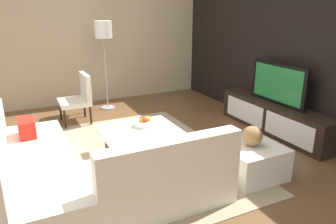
{
  "coord_description": "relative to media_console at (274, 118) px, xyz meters",
  "views": [
    {
      "loc": [
        3.68,
        -1.36,
        1.99
      ],
      "look_at": [
        -0.21,
        0.55,
        0.56
      ],
      "focal_mm": 34.22,
      "sensor_mm": 36.0,
      "label": 1
    }
  ],
  "objects": [
    {
      "name": "ground_plane",
      "position": [
        -0.0,
        -2.4,
        -0.25
      ],
      "size": [
        14.0,
        14.0,
        0.0
      ],
      "primitive_type": "plane",
      "color": "brown"
    },
    {
      "name": "feature_wall_back",
      "position": [
        -0.0,
        0.3,
        1.15
      ],
      "size": [
        6.4,
        0.12,
        2.8
      ],
      "primitive_type": "cube",
      "color": "black",
      "rests_on": "ground"
    },
    {
      "name": "side_wall_left",
      "position": [
        -3.2,
        -2.2,
        1.15
      ],
      "size": [
        0.12,
        5.2,
        2.8
      ],
      "primitive_type": "cube",
      "color": "#C6B28E",
      "rests_on": "ground"
    },
    {
      "name": "area_rug",
      "position": [
        -0.1,
        -2.4,
        -0.24
      ],
      "size": [
        3.32,
        2.47,
        0.01
      ],
      "primitive_type": "cube",
      "color": "tan",
      "rests_on": "ground"
    },
    {
      "name": "media_console",
      "position": [
        0.0,
        0.0,
        0.0
      ],
      "size": [
        2.2,
        0.44,
        0.5
      ],
      "color": "black",
      "rests_on": "ground"
    },
    {
      "name": "television",
      "position": [
        -0.0,
        0.0,
        0.58
      ],
      "size": [
        1.12,
        0.06,
        0.65
      ],
      "color": "black",
      "rests_on": "media_console"
    },
    {
      "name": "sectional_couch",
      "position": [
        0.5,
        -3.28,
        0.04
      ],
      "size": [
        2.33,
        2.32,
        0.83
      ],
      "color": "silver",
      "rests_on": "ground"
    },
    {
      "name": "coffee_table",
      "position": [
        -0.1,
        -2.3,
        -0.05
      ],
      "size": [
        1.01,
        1.04,
        0.38
      ],
      "color": "black",
      "rests_on": "ground"
    },
    {
      "name": "accent_chair_near",
      "position": [
        -1.93,
        -2.76,
        0.24
      ],
      "size": [
        0.58,
        0.52,
        0.87
      ],
      "rotation": [
        0.0,
        0.0,
        -0.09
      ],
      "color": "black",
      "rests_on": "ground"
    },
    {
      "name": "floor_lamp",
      "position": [
        -2.5,
        -2.1,
        1.22
      ],
      "size": [
        0.33,
        0.33,
        1.73
      ],
      "color": "#A5A5AA",
      "rests_on": "ground"
    },
    {
      "name": "ottoman",
      "position": [
        0.95,
        -1.3,
        -0.05
      ],
      "size": [
        0.7,
        0.7,
        0.4
      ],
      "primitive_type": "cube",
      "color": "silver",
      "rests_on": "ground"
    },
    {
      "name": "fruit_bowl",
      "position": [
        -0.28,
        -2.19,
        0.18
      ],
      "size": [
        0.28,
        0.28,
        0.14
      ],
      "color": "silver",
      "rests_on": "coffee_table"
    },
    {
      "name": "decorative_ball",
      "position": [
        0.95,
        -1.3,
        0.27
      ],
      "size": [
        0.24,
        0.24,
        0.24
      ],
      "primitive_type": "sphere",
      "color": "#997247",
      "rests_on": "ottoman"
    }
  ]
}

